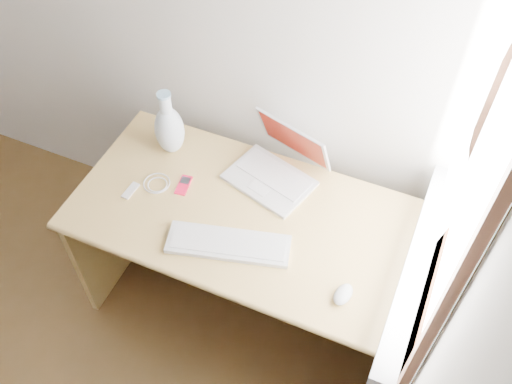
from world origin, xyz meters
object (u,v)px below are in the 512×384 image
at_px(desk, 256,230).
at_px(vase, 169,128).
at_px(laptop, 274,165).
at_px(external_keyboard, 228,244).

xyz_separation_m(desk, vase, (-0.43, 0.11, 0.33)).
xyz_separation_m(laptop, vase, (-0.44, -0.04, 0.07)).
relative_size(desk, external_keyboard, 2.88).
height_order(desk, laptop, laptop).
relative_size(desk, vase, 4.40).
height_order(desk, vase, vase).
distance_m(laptop, external_keyboard, 0.39).
bearing_deg(desk, external_keyboard, -91.28).
bearing_deg(desk, laptop, 85.11).
height_order(laptop, external_keyboard, laptop).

